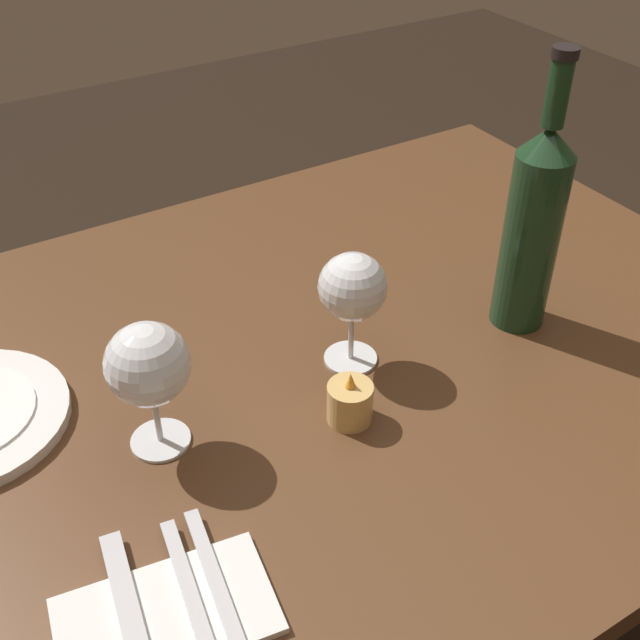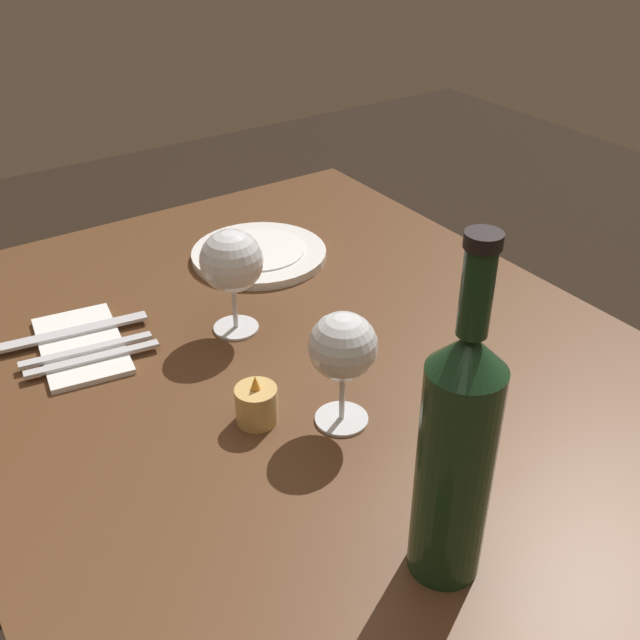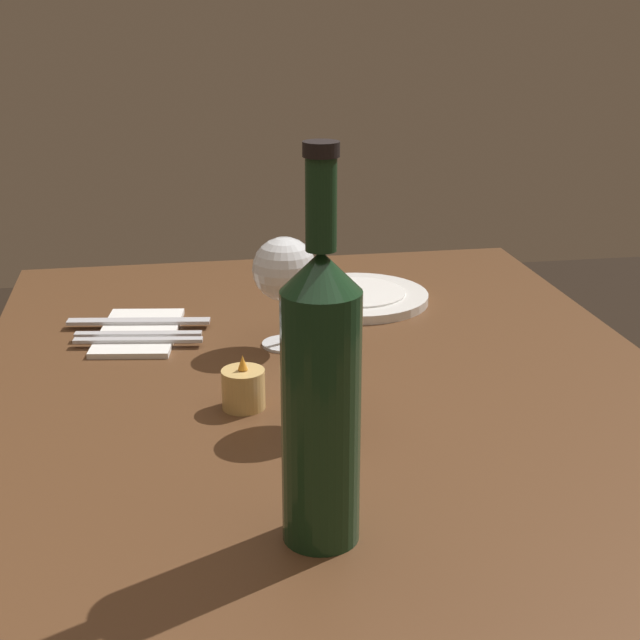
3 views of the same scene
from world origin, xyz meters
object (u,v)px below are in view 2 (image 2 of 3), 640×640
at_px(folded_napkin, 81,345).
at_px(fork_inner, 87,350).
at_px(wine_glass_right, 232,263).
at_px(dinner_plate, 259,254).
at_px(wine_bottle, 456,454).
at_px(votive_candle, 255,404).
at_px(fork_outer, 93,359).
at_px(table_knife, 74,332).
at_px(wine_glass_left, 343,349).

relative_size(folded_napkin, fork_inner, 1.14).
relative_size(wine_glass_right, dinner_plate, 0.68).
distance_m(wine_bottle, votive_candle, 0.32).
xyz_separation_m(wine_bottle, fork_outer, (0.52, 0.17, -0.13)).
distance_m(wine_bottle, dinner_plate, 0.70).
relative_size(dinner_plate, table_knife, 1.09).
height_order(wine_glass_left, wine_bottle, wine_bottle).
relative_size(dinner_plate, fork_outer, 1.27).
height_order(dinner_plate, table_knife, dinner_plate).
distance_m(wine_glass_right, fork_inner, 0.23).
distance_m(wine_bottle, folded_napkin, 0.61).
xyz_separation_m(wine_glass_left, wine_bottle, (-0.23, 0.04, 0.04)).
distance_m(wine_glass_right, table_knife, 0.25).
bearing_deg(table_knife, votive_candle, -157.18).
distance_m(wine_bottle, fork_inner, 0.58).
bearing_deg(table_knife, wine_bottle, -164.12).
height_order(wine_glass_left, dinner_plate, wine_glass_left).
bearing_deg(votive_candle, dinner_plate, -30.52).
bearing_deg(wine_glass_right, dinner_plate, -38.52).
bearing_deg(table_knife, folded_napkin, 180.00).
xyz_separation_m(wine_glass_left, votive_candle, (0.06, 0.09, -0.08)).
bearing_deg(wine_bottle, wine_glass_left, -10.48).
distance_m(wine_glass_left, votive_candle, 0.13).
distance_m(fork_outer, table_knife, 0.08).
relative_size(wine_bottle, table_knife, 1.70).
relative_size(fork_outer, table_knife, 0.85).
distance_m(wine_glass_left, folded_napkin, 0.41).
xyz_separation_m(folded_napkin, fork_inner, (-0.02, 0.00, 0.01)).
bearing_deg(wine_bottle, fork_inner, 17.40).
height_order(votive_candle, table_knife, votive_candle).
distance_m(folded_napkin, fork_inner, 0.03).
bearing_deg(folded_napkin, wine_bottle, -163.32).
bearing_deg(fork_inner, wine_bottle, -162.60).
height_order(wine_glass_right, fork_outer, wine_glass_right).
xyz_separation_m(votive_candle, folded_napkin, (0.27, 0.13, -0.02)).
bearing_deg(folded_napkin, votive_candle, -154.95).
distance_m(wine_glass_right, wine_bottle, 0.49).
xyz_separation_m(dinner_plate, folded_napkin, (-0.10, 0.34, -0.00)).
bearing_deg(wine_glass_right, fork_outer, 82.17).
height_order(folded_napkin, fork_outer, fork_outer).
distance_m(dinner_plate, fork_outer, 0.37).
bearing_deg(wine_glass_left, table_knife, 30.39).
bearing_deg(fork_inner, dinner_plate, -70.33).
xyz_separation_m(dinner_plate, fork_outer, (-0.15, 0.34, 0.00)).
distance_m(wine_glass_left, wine_glass_right, 0.25).
distance_m(wine_glass_left, table_knife, 0.43).
distance_m(wine_glass_left, fork_inner, 0.39).
bearing_deg(wine_bottle, table_knife, 15.88).
bearing_deg(table_knife, wine_glass_right, -117.91).
height_order(votive_candle, dinner_plate, votive_candle).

